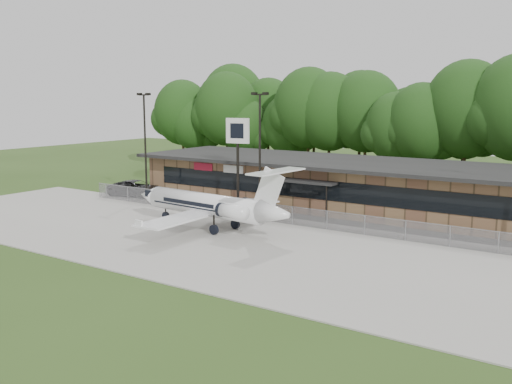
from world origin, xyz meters
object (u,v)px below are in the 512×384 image
Objects in this scene: business_jet at (211,206)px; pole_sign at (238,141)px; terminal at (353,185)px; suv at (136,189)px.

business_jet is 1.88× the size of pole_sign.
pole_sign is (-2.21, 6.49, 4.37)m from business_jet.
terminal reaches higher than suv.
suv is 14.18m from pole_sign.
business_jet is at bearing -110.99° from terminal.
terminal is 11.07m from pole_sign.
pole_sign is (13.09, -0.83, 5.37)m from suv.
suv is (-15.30, 7.32, -1.01)m from business_jet.
suv is at bearing 168.92° from pole_sign.
business_jet reaches higher than terminal.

